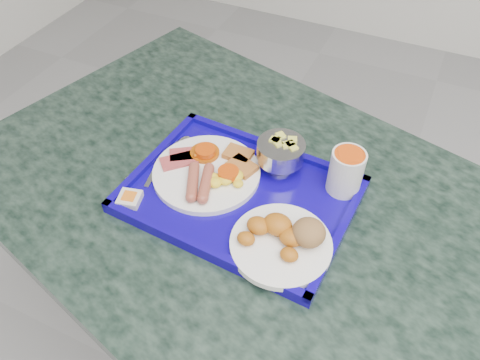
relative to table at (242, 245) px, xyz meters
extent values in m
cylinder|color=slate|center=(0.00, 0.00, -0.54)|extent=(0.55, 0.55, 0.03)
cylinder|color=slate|center=(0.00, 0.00, -0.19)|extent=(0.11, 0.11, 0.67)
cube|color=black|center=(0.00, 0.00, 0.17)|extent=(1.36, 1.09, 0.04)
cube|color=#0E038A|center=(0.00, -0.02, 0.20)|extent=(0.46, 0.35, 0.01)
cube|color=#0E038A|center=(0.01, 0.13, 0.21)|extent=(0.44, 0.04, 0.01)
cube|color=#0E038A|center=(-0.01, -0.17, 0.21)|extent=(0.44, 0.04, 0.01)
cube|color=#0E038A|center=(0.22, -0.04, 0.21)|extent=(0.04, 0.32, 0.01)
cube|color=#0E038A|center=(-0.21, -0.01, 0.21)|extent=(0.04, 0.32, 0.01)
cylinder|color=white|center=(-0.08, 0.00, 0.21)|extent=(0.22, 0.22, 0.01)
cube|color=#B6484C|center=(-0.14, 0.02, 0.22)|extent=(0.09, 0.08, 0.01)
cube|color=#B6484C|center=(-0.15, 0.00, 0.22)|extent=(0.08, 0.08, 0.01)
cylinder|color=#B44F07|center=(-0.11, 0.04, 0.22)|extent=(0.06, 0.06, 0.01)
sphere|color=#B44F07|center=(-0.09, 0.04, 0.23)|extent=(0.01, 0.01, 0.01)
sphere|color=#B44F07|center=(-0.11, 0.05, 0.23)|extent=(0.01, 0.01, 0.01)
sphere|color=#B44F07|center=(-0.12, 0.04, 0.23)|extent=(0.01, 0.01, 0.01)
sphere|color=#B44F07|center=(-0.09, 0.04, 0.23)|extent=(0.01, 0.01, 0.01)
sphere|color=#B44F07|center=(-0.12, 0.03, 0.23)|extent=(0.01, 0.01, 0.01)
sphere|color=#B44F07|center=(-0.12, 0.02, 0.23)|extent=(0.01, 0.01, 0.01)
sphere|color=#B44F07|center=(-0.10, 0.04, 0.23)|extent=(0.01, 0.01, 0.01)
sphere|color=#B44F07|center=(-0.10, 0.04, 0.23)|extent=(0.01, 0.01, 0.01)
sphere|color=#B44F07|center=(-0.13, 0.05, 0.23)|extent=(0.01, 0.01, 0.01)
sphere|color=#B44F07|center=(-0.12, 0.04, 0.23)|extent=(0.01, 0.01, 0.01)
sphere|color=#B44F07|center=(-0.10, 0.02, 0.23)|extent=(0.01, 0.01, 0.01)
sphere|color=#B44F07|center=(-0.11, 0.03, 0.23)|extent=(0.01, 0.01, 0.01)
sphere|color=#B44F07|center=(-0.10, 0.02, 0.23)|extent=(0.01, 0.01, 0.01)
sphere|color=#B44F07|center=(-0.11, 0.03, 0.23)|extent=(0.01, 0.01, 0.01)
sphere|color=#B44F07|center=(-0.12, 0.06, 0.23)|extent=(0.01, 0.01, 0.01)
cube|color=#B56A2D|center=(-0.04, 0.07, 0.22)|extent=(0.06, 0.04, 0.01)
cube|color=#B56A2D|center=(-0.02, 0.03, 0.22)|extent=(0.07, 0.06, 0.01)
cylinder|color=brown|center=(-0.09, -0.05, 0.23)|extent=(0.06, 0.09, 0.02)
cylinder|color=brown|center=(-0.06, -0.04, 0.23)|extent=(0.05, 0.09, 0.02)
ellipsoid|color=yellow|center=(-0.05, -0.02, 0.23)|extent=(0.02, 0.02, 0.02)
ellipsoid|color=yellow|center=(-0.01, 0.00, 0.23)|extent=(0.03, 0.03, 0.02)
ellipsoid|color=yellow|center=(-0.05, -0.03, 0.23)|extent=(0.03, 0.03, 0.02)
ellipsoid|color=yellow|center=(-0.03, 0.00, 0.22)|extent=(0.02, 0.02, 0.01)
ellipsoid|color=yellow|center=(-0.03, 0.00, 0.23)|extent=(0.03, 0.03, 0.02)
ellipsoid|color=yellow|center=(0.00, -0.01, 0.23)|extent=(0.02, 0.02, 0.01)
ellipsoid|color=yellow|center=(-0.02, 0.00, 0.23)|extent=(0.02, 0.02, 0.02)
ellipsoid|color=yellow|center=(-0.03, -0.02, 0.23)|extent=(0.03, 0.03, 0.02)
ellipsoid|color=yellow|center=(-0.03, -0.01, 0.22)|extent=(0.02, 0.02, 0.01)
cylinder|color=#B93404|center=(-0.10, 0.04, 0.23)|extent=(0.04, 0.04, 0.01)
cylinder|color=#B93404|center=(-0.03, 0.00, 0.23)|extent=(0.04, 0.04, 0.01)
cylinder|color=white|center=(0.13, -0.11, 0.21)|extent=(0.19, 0.19, 0.01)
ellipsoid|color=#AB5C14|center=(0.15, -0.13, 0.23)|extent=(0.03, 0.03, 0.02)
ellipsoid|color=#AB5C14|center=(0.14, -0.10, 0.23)|extent=(0.04, 0.04, 0.03)
ellipsoid|color=#AB5C14|center=(0.11, -0.09, 0.24)|extent=(0.05, 0.05, 0.04)
ellipsoid|color=#AB5C14|center=(0.08, -0.10, 0.23)|extent=(0.04, 0.04, 0.03)
ellipsoid|color=#AB5C14|center=(0.07, -0.13, 0.23)|extent=(0.03, 0.03, 0.02)
ellipsoid|color=olive|center=(0.17, -0.08, 0.24)|extent=(0.06, 0.06, 0.05)
cylinder|color=#ADAEB0|center=(0.05, 0.08, 0.21)|extent=(0.06, 0.06, 0.01)
cylinder|color=#ADAEB0|center=(0.05, 0.08, 0.22)|extent=(0.02, 0.02, 0.02)
cylinder|color=#ADAEB0|center=(0.05, 0.08, 0.25)|extent=(0.10, 0.10, 0.04)
cube|color=#DDE256|center=(0.04, 0.11, 0.27)|extent=(0.03, 0.02, 0.01)
cube|color=#DDE256|center=(0.07, 0.09, 0.27)|extent=(0.02, 0.02, 0.01)
cube|color=#DDE256|center=(0.03, 0.09, 0.27)|extent=(0.02, 0.02, 0.01)
cube|color=#DDE256|center=(0.04, 0.08, 0.27)|extent=(0.02, 0.02, 0.01)
cube|color=#DDE256|center=(0.06, 0.08, 0.27)|extent=(0.02, 0.02, 0.01)
cube|color=#DDE256|center=(0.03, 0.09, 0.27)|extent=(0.02, 0.02, 0.01)
cube|color=#DDE256|center=(0.06, 0.10, 0.27)|extent=(0.02, 0.02, 0.01)
cube|color=#DDE256|center=(0.07, 0.08, 0.27)|extent=(0.03, 0.02, 0.01)
cylinder|color=silver|center=(0.19, 0.08, 0.25)|extent=(0.07, 0.07, 0.09)
cylinder|color=#D6440B|center=(0.19, 0.08, 0.30)|extent=(0.06, 0.06, 0.01)
cube|color=#ADAEB0|center=(-0.19, -0.02, 0.21)|extent=(0.03, 0.13, 0.00)
ellipsoid|color=#ADAEB0|center=(-0.17, 0.06, 0.21)|extent=(0.04, 0.05, 0.01)
cube|color=#ADAEB0|center=(-0.20, 0.00, 0.21)|extent=(0.06, 0.17, 0.00)
cube|color=silver|center=(-0.19, -0.13, 0.21)|extent=(0.05, 0.05, 0.02)
cube|color=orange|center=(-0.19, -0.13, 0.22)|extent=(0.03, 0.03, 0.00)
camera|label=1|loc=(0.27, -0.59, 0.91)|focal=35.00mm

